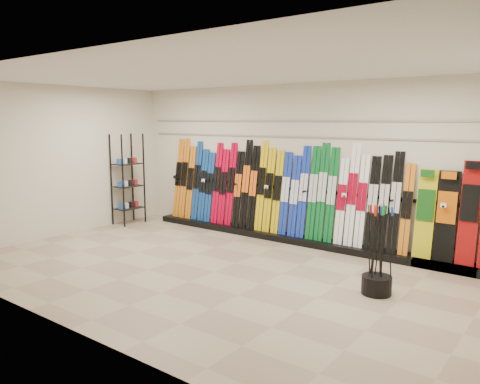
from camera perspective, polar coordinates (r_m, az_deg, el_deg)
The scene contains 12 objects.
floor at distance 7.32m, azimuth -3.18°, elevation -9.68°, with size 8.00×8.00×0.00m, color gray.
back_wall at distance 9.04m, azimuth 7.01°, elevation 3.52°, with size 8.00×8.00×0.00m, color beige.
left_wall at distance 10.04m, azimuth -21.04°, elevation 3.52°, with size 5.00×5.00×0.00m, color beige.
ceiling at distance 6.98m, azimuth -3.40°, elevation 14.37°, with size 8.00×8.00×0.00m, color silver.
ski_rack_base at distance 8.99m, azimuth 7.38°, elevation -5.85°, with size 8.00×0.40×0.12m, color black.
skis at distance 9.23m, azimuth 4.00°, elevation 0.25°, with size 5.37×0.30×1.83m.
snowboards at distance 7.95m, azimuth 25.02°, elevation -2.67°, with size 1.26×0.24×1.59m.
accessory_rack at distance 10.75m, azimuth -13.52°, elevation 1.53°, with size 0.40×0.60×2.01m, color black.
pole_bin at distance 6.65m, azimuth 16.30°, elevation -10.82°, with size 0.40×0.40×0.25m, color black.
ski_poles at distance 6.56m, azimuth 16.48°, elevation -6.69°, with size 0.35×0.33×1.18m.
slatwall_rail_0 at distance 8.99m, azimuth 7.01°, elevation 6.69°, with size 7.60×0.02×0.03m, color gray.
slatwall_rail_1 at distance 8.99m, azimuth 7.04°, elevation 8.60°, with size 7.60×0.02×0.03m, color gray.
Camera 1 is at (4.49, -5.30, 2.32)m, focal length 35.00 mm.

